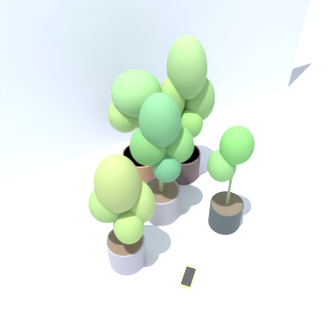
% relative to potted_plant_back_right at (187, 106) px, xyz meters
% --- Properties ---
extents(ground_plane, '(8.00, 8.00, 0.00)m').
position_rel_potted_plant_back_right_xyz_m(ground_plane, '(-0.30, -0.36, -0.58)').
color(ground_plane, silver).
rests_on(ground_plane, ground).
extents(mylar_back_wall, '(3.20, 0.01, 2.00)m').
position_rel_potted_plant_back_right_xyz_m(mylar_back_wall, '(-0.30, 0.49, 0.42)').
color(mylar_back_wall, silver).
rests_on(mylar_back_wall, ground).
extents(potted_plant_back_right, '(0.39, 0.28, 1.01)m').
position_rel_potted_plant_back_right_xyz_m(potted_plant_back_right, '(0.00, 0.00, 0.00)').
color(potted_plant_back_right, '#352323').
rests_on(potted_plant_back_right, ground).
extents(potted_plant_front_left, '(0.35, 0.32, 0.81)m').
position_rel_potted_plant_back_right_xyz_m(potted_plant_front_left, '(-0.61, -0.45, -0.13)').
color(potted_plant_front_left, slate).
rests_on(potted_plant_front_left, ground).
extents(potted_plant_center, '(0.38, 0.28, 0.89)m').
position_rel_potted_plant_back_right_xyz_m(potted_plant_center, '(-0.28, -0.24, -0.08)').
color(potted_plant_center, slate).
rests_on(potted_plant_center, ground).
extents(potted_plant_back_center, '(0.39, 0.38, 0.81)m').
position_rel_potted_plant_back_right_xyz_m(potted_plant_back_center, '(-0.28, 0.12, -0.10)').
color(potted_plant_back_center, '#935733').
rests_on(potted_plant_back_center, ground).
extents(potted_plant_front_right, '(0.27, 0.24, 0.75)m').
position_rel_potted_plant_back_right_xyz_m(potted_plant_front_right, '(0.01, -0.47, -0.18)').
color(potted_plant_front_right, black).
rests_on(potted_plant_front_right, ground).
extents(cell_phone, '(0.15, 0.15, 0.01)m').
position_rel_potted_plant_back_right_xyz_m(cell_phone, '(-0.36, -0.70, -0.57)').
color(cell_phone, '#CCD350').
rests_on(cell_phone, ground).
extents(nutrient_bottle, '(0.09, 0.09, 0.18)m').
position_rel_potted_plant_back_right_xyz_m(nutrient_bottle, '(0.23, -0.09, -0.49)').
color(nutrient_bottle, white).
rests_on(nutrient_bottle, ground).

